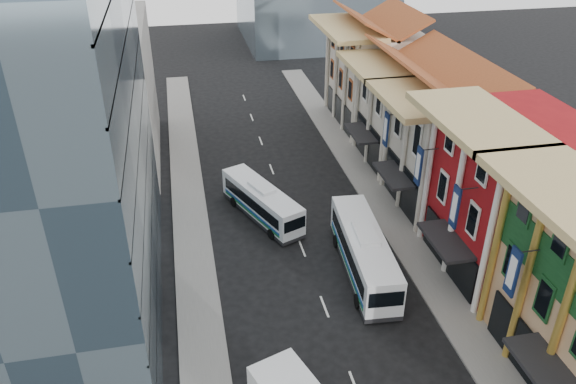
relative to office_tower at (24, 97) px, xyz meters
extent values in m
cube|color=slate|center=(25.50, 3.00, -14.93)|extent=(3.00, 90.00, 0.15)
cube|color=slate|center=(8.50, 3.00, -14.93)|extent=(3.00, 90.00, 0.15)
cube|color=maroon|center=(31.00, -2.00, -9.00)|extent=(8.00, 10.00, 12.00)
cube|color=beige|center=(31.00, 7.50, -10.00)|extent=(8.00, 9.00, 10.00)
cube|color=beige|center=(31.00, 16.50, -10.00)|extent=(8.00, 9.00, 10.00)
cube|color=beige|center=(31.00, 27.00, -9.50)|extent=(8.00, 12.00, 11.00)
cube|color=#435A6A|center=(0.00, 0.00, 0.00)|extent=(12.00, 26.00, 30.00)
cube|color=gray|center=(1.00, 23.00, -8.00)|extent=(10.00, 18.00, 14.00)
camera|label=1|loc=(8.65, -32.55, 11.06)|focal=35.00mm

